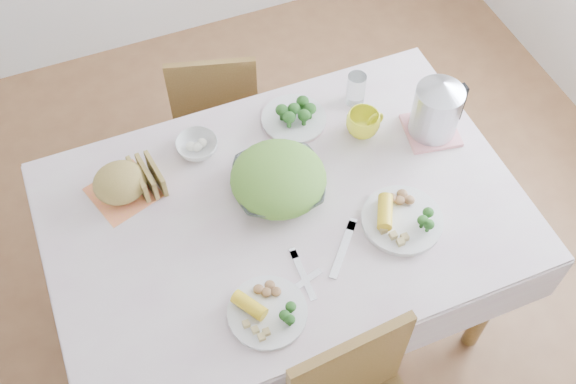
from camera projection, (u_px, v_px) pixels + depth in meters
name	position (u px, v px, depth m)	size (l,w,h in m)	color
floor	(285.00, 312.00, 2.77)	(3.60, 3.60, 0.00)	brown
dining_table	(285.00, 268.00, 2.46)	(1.40, 0.90, 0.75)	brown
tablecloth	(285.00, 210.00, 2.15)	(1.50, 1.00, 0.01)	silver
chair_far	(215.00, 93.00, 2.84)	(0.36, 0.36, 0.80)	brown
salad_bowl	(278.00, 184.00, 2.16)	(0.29, 0.29, 0.07)	white
dinner_plate_left	(267.00, 312.00, 1.93)	(0.23, 0.23, 0.02)	white
dinner_plate_right	(402.00, 220.00, 2.11)	(0.26, 0.26, 0.02)	white
broccoli_plate	(294.00, 119.00, 2.35)	(0.23, 0.23, 0.02)	beige
napkin	(123.00, 192.00, 2.18)	(0.19, 0.19, 0.00)	#FC8B4F
bread_loaf	(120.00, 182.00, 2.14)	(0.17, 0.16, 0.10)	olive
fruit_bowl	(197.00, 146.00, 2.27)	(0.14, 0.14, 0.04)	white
yellow_mug	(363.00, 124.00, 2.29)	(0.12, 0.12, 0.09)	#FFFD28
glass_tumbler	(356.00, 89.00, 2.36)	(0.07, 0.07, 0.13)	white
pink_tray	(431.00, 130.00, 2.33)	(0.18, 0.18, 0.01)	pink
electric_kettle	(437.00, 108.00, 2.24)	(0.16, 0.16, 0.23)	#B2B5BA
fork_left	(303.00, 275.00, 2.01)	(0.02, 0.18, 0.00)	silver
fork_right	(343.00, 249.00, 2.06)	(0.02, 0.21, 0.00)	silver
knife	(297.00, 287.00, 1.99)	(0.02, 0.18, 0.00)	silver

